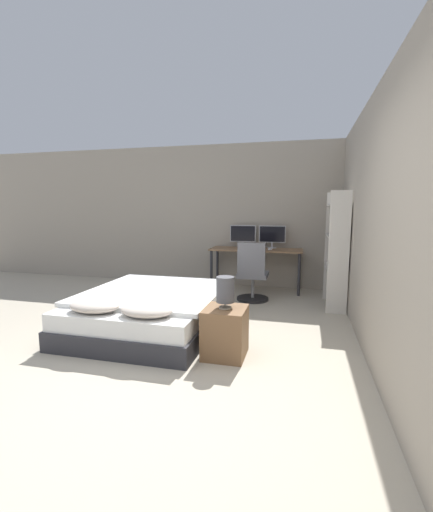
{
  "coord_description": "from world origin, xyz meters",
  "views": [
    {
      "loc": [
        1.18,
        -2.48,
        1.52
      ],
      "look_at": [
        -0.15,
        2.73,
        0.75
      ],
      "focal_mm": 24.0,
      "sensor_mm": 36.0,
      "label": 1
    }
  ],
  "objects": [
    {
      "name": "keyboard",
      "position": [
        0.35,
        3.51,
        0.78
      ],
      "size": [
        0.36,
        0.13,
        0.02
      ],
      "color": "#B7B7BC",
      "rests_on": "desk"
    },
    {
      "name": "wall_back",
      "position": [
        0.0,
        4.03,
        1.35
      ],
      "size": [
        12.0,
        0.06,
        2.7
      ],
      "color": "#9E9384",
      "rests_on": "ground_plane"
    },
    {
      "name": "desk",
      "position": [
        0.35,
        3.68,
        0.67
      ],
      "size": [
        1.66,
        0.55,
        0.77
      ],
      "color": "#846042",
      "rests_on": "ground_plane"
    },
    {
      "name": "office_chair",
      "position": [
        0.4,
        2.94,
        0.39
      ],
      "size": [
        0.52,
        0.52,
        0.97
      ],
      "color": "black",
      "rests_on": "ground_plane"
    },
    {
      "name": "wall_side_right",
      "position": [
        1.86,
        1.5,
        1.35
      ],
      "size": [
        0.06,
        12.0,
        2.7
      ],
      "color": "#9E9384",
      "rests_on": "ground_plane"
    },
    {
      "name": "monitor_right",
      "position": [
        0.62,
        3.86,
        1.01
      ],
      "size": [
        0.49,
        0.16,
        0.42
      ],
      "color": "#B7B7BC",
      "rests_on": "desk"
    },
    {
      "name": "monitor_left",
      "position": [
        0.07,
        3.86,
        1.01
      ],
      "size": [
        0.49,
        0.16,
        0.42
      ],
      "color": "#B7B7BC",
      "rests_on": "desk"
    },
    {
      "name": "bed",
      "position": [
        -0.65,
        1.37,
        0.24
      ],
      "size": [
        1.67,
        2.03,
        0.54
      ],
      "color": "#2D2D33",
      "rests_on": "ground_plane"
    },
    {
      "name": "nightstand",
      "position": [
        0.44,
        0.79,
        0.25
      ],
      "size": [
        0.42,
        0.44,
        0.5
      ],
      "color": "brown",
      "rests_on": "ground_plane"
    },
    {
      "name": "computer_mouse",
      "position": [
        0.62,
        3.51,
        0.79
      ],
      "size": [
        0.07,
        0.05,
        0.04
      ],
      "color": "#B7B7BC",
      "rests_on": "desk"
    },
    {
      "name": "bookshelf",
      "position": [
        1.67,
        2.86,
        0.94
      ],
      "size": [
        0.29,
        0.82,
        1.75
      ],
      "color": "beige",
      "rests_on": "ground_plane"
    },
    {
      "name": "ground_plane",
      "position": [
        0.0,
        0.0,
        0.0
      ],
      "size": [
        20.0,
        20.0,
        0.0
      ],
      "primitive_type": "plane",
      "color": "#B2A893"
    },
    {
      "name": "bedside_lamp",
      "position": [
        0.44,
        0.79,
        0.69
      ],
      "size": [
        0.18,
        0.18,
        0.32
      ],
      "color": "gray",
      "rests_on": "nightstand"
    }
  ]
}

